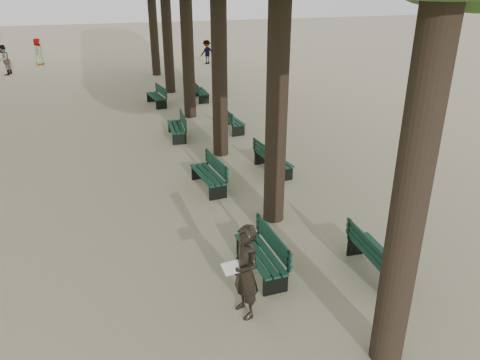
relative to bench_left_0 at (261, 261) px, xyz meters
name	(u,v)px	position (x,y,z in m)	size (l,w,h in m)	color
ground	(258,300)	(-0.37, -0.87, -0.27)	(120.00, 120.00, 0.00)	tan
bench_left_0	(261,261)	(0.00, 0.00, 0.00)	(0.62, 1.82, 0.92)	black
bench_left_1	(208,180)	(0.00, 4.44, 0.00)	(0.75, 1.85, 0.92)	black
bench_left_2	(177,131)	(0.00, 9.34, 0.00)	(0.70, 1.84, 0.92)	black
bench_left_3	(156,100)	(0.00, 14.56, 0.00)	(0.81, 1.86, 0.92)	black
bench_right_0	(376,263)	(2.27, -0.80, 0.00)	(0.68, 1.83, 0.92)	black
bench_right_1	(273,164)	(2.27, 5.04, 0.00)	(0.77, 1.85, 0.92)	black
bench_right_2	(231,124)	(2.27, 9.63, 0.00)	(0.71, 1.84, 0.92)	black
bench_right_3	(201,95)	(2.27, 14.93, 0.00)	(0.62, 1.81, 0.92)	black
man_with_map	(245,272)	(-0.72, -1.15, 0.64)	(0.69, 0.79, 1.83)	black
pedestrian_b	(207,52)	(5.15, 25.08, 0.55)	(1.06, 0.33, 1.64)	#262628
pedestrian_d	(38,52)	(-6.11, 28.31, 0.62)	(0.88, 0.36, 1.79)	#262628
pedestrian_a	(4,60)	(-7.90, 25.04, 0.65)	(0.89, 0.37, 1.84)	#262628
pedestrian_c	(190,64)	(2.78, 19.71, 0.69)	(1.13, 0.39, 1.93)	#262628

